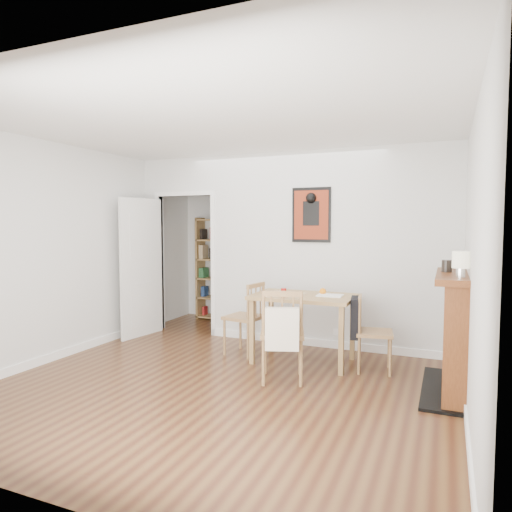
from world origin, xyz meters
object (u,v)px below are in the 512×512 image
at_px(fireplace, 456,329).
at_px(notebook, 330,295).
at_px(bookshelf, 218,269).
at_px(red_glass, 284,292).
at_px(ceramic_jar_a, 447,266).
at_px(chair_front, 282,334).
at_px(chair_right, 373,332).
at_px(mantel_lamp, 461,261).
at_px(chair_left, 244,318).
at_px(dining_table, 303,303).
at_px(ceramic_jar_b, 447,266).
at_px(orange_fruit, 323,291).

relative_size(fireplace, notebook, 4.34).
bearing_deg(bookshelf, red_glass, -45.38).
xyz_separation_m(notebook, ceramic_jar_a, (1.24, -0.31, 0.41)).
bearing_deg(chair_front, chair_right, 39.88).
xyz_separation_m(bookshelf, red_glass, (1.85, -1.87, -0.02)).
bearing_deg(chair_front, mantel_lamp, -0.90).
bearing_deg(bookshelf, fireplace, -30.15).
height_order(chair_left, bookshelf, bookshelf).
bearing_deg(chair_front, bookshelf, 129.47).
height_order(dining_table, chair_front, chair_front).
xyz_separation_m(chair_left, fireplace, (2.42, -0.40, 0.16)).
height_order(chair_left, ceramic_jar_b, ceramic_jar_b).
xyz_separation_m(notebook, ceramic_jar_b, (1.24, -0.15, 0.40)).
bearing_deg(bookshelf, mantel_lamp, -34.10).
height_order(chair_right, notebook, chair_right).
distance_m(ceramic_jar_a, ceramic_jar_b, 0.16).
distance_m(mantel_lamp, ceramic_jar_a, 0.48).
bearing_deg(fireplace, red_glass, 171.42).
bearing_deg(orange_fruit, mantel_lamp, -30.06).
bearing_deg(dining_table, fireplace, -12.74).
bearing_deg(fireplace, dining_table, 167.26).
bearing_deg(chair_left, orange_fruit, 4.24).
relative_size(chair_left, notebook, 3.16).
relative_size(bookshelf, orange_fruit, 22.48).
bearing_deg(fireplace, bookshelf, 149.85).
bearing_deg(ceramic_jar_b, dining_table, 175.71).
distance_m(chair_front, fireplace, 1.69).
bearing_deg(red_glass, notebook, 13.35).
bearing_deg(mantel_lamp, notebook, 150.28).
bearing_deg(dining_table, ceramic_jar_a, -10.24).
height_order(fireplace, ceramic_jar_a, ceramic_jar_a).
xyz_separation_m(dining_table, ceramic_jar_b, (1.55, -0.12, 0.50)).
xyz_separation_m(chair_right, notebook, (-0.50, 0.06, 0.37)).
bearing_deg(fireplace, mantel_lamp, -87.37).
bearing_deg(ceramic_jar_b, mantel_lamp, -79.78).
bearing_deg(chair_right, ceramic_jar_a, -18.79).
bearing_deg(fireplace, chair_right, 157.65).
bearing_deg(orange_fruit, chair_left, -175.76).
xyz_separation_m(chair_left, orange_fruit, (0.99, 0.07, 0.38)).
bearing_deg(ceramic_jar_a, dining_table, 169.76).
relative_size(chair_left, ceramic_jar_b, 10.20).
height_order(chair_front, bookshelf, bookshelf).
bearing_deg(ceramic_jar_b, orange_fruit, 170.75).
bearing_deg(mantel_lamp, ceramic_jar_b, 100.22).
bearing_deg(ceramic_jar_a, notebook, 165.85).
xyz_separation_m(chair_left, mantel_lamp, (2.44, -0.77, 0.85)).
xyz_separation_m(dining_table, chair_front, (-0.01, -0.71, -0.21)).
bearing_deg(chair_right, mantel_lamp, -39.87).
xyz_separation_m(chair_left, bookshelf, (-1.28, 1.75, 0.40)).
height_order(bookshelf, ceramic_jar_a, bookshelf).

